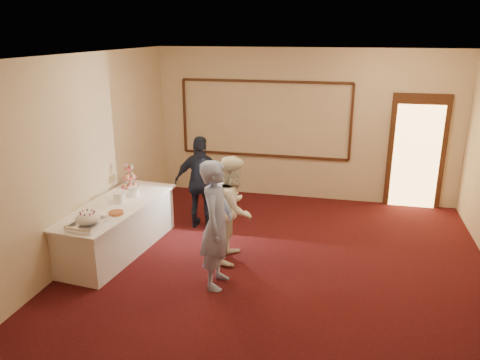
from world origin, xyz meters
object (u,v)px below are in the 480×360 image
Objects in this scene: cupcake_stand at (130,178)px; plate_stack_a at (119,198)px; buffet_table at (117,228)px; pavlova_tray at (88,220)px; tart at (116,213)px; woman at (233,208)px; man at (217,225)px; plate_stack_b at (134,192)px; guest at (202,183)px.

cupcake_stand is 0.75m from plate_stack_a.
pavlova_tray is (0.05, -0.85, 0.47)m from buffet_table.
tart is (0.17, 0.46, -0.06)m from pavlova_tray.
woman is at bearing 19.44° from tart.
cupcake_stand is at bearing 99.90° from buffet_table.
plate_stack_a is at bearing 91.17° from pavlova_tray.
man reaches higher than buffet_table.
tart is at bearing 69.95° from pavlova_tray.
plate_stack_a is 1.79m from woman.
woman reaches higher than tart.
plate_stack_b is at bearing -57.31° from cupcake_stand.
cupcake_stand is 1.77× the size of tart.
man reaches higher than woman.
pavlova_tray is 0.34× the size of man.
man reaches higher than pavlova_tray.
cupcake_stand reaches higher than plate_stack_a.
cupcake_stand is (-0.14, 0.82, 0.54)m from buffet_table.
pavlova_tray reaches higher than buffet_table.
buffet_table is 4.12× the size of pavlova_tray.
woman reaches higher than plate_stack_a.
tart is 1.60m from man.
woman is at bearing 5.60° from buffet_table.
buffet_table is 1.52× the size of woman.
plate_stack_a is (0.03, 0.09, 0.46)m from buffet_table.
pavlova_tray is 0.94m from plate_stack_a.
guest is (0.95, 2.06, -0.05)m from pavlova_tray.
tart is at bearing -73.33° from cupcake_stand.
pavlova_tray is at bearing -86.72° from buffet_table.
guest is (1.00, 1.21, 0.42)m from buffet_table.
plate_stack_b is (0.09, 0.32, -0.00)m from plate_stack_a.
buffet_table is at bearing 93.28° from pavlova_tray.
guest is at bearing 48.98° from plate_stack_a.
buffet_table is 0.99m from cupcake_stand.
guest is (0.78, 1.59, 0.02)m from tart.
tart is at bearing 80.72° from man.
buffet_table is at bearing -105.54° from plate_stack_b.
buffet_table is at bearing 119.44° from tart.
buffet_table is 5.49× the size of cupcake_stand.
pavlova_tray is at bearing -83.45° from cupcake_stand.
man is at bearing -19.52° from buffet_table.
plate_stack_a is 1.03× the size of plate_stack_b.
man is at bearing 177.17° from woman.
guest is (-0.79, 1.84, -0.06)m from man.
plate_stack_b is 0.74× the size of tart.
tart is (0.22, -0.39, 0.41)m from buffet_table.
buffet_table is 1.87m from woman.
buffet_table is 1.39× the size of man.
plate_stack_a is 0.52m from tart.
guest is at bearing 65.19° from pavlova_tray.
man reaches higher than guest.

